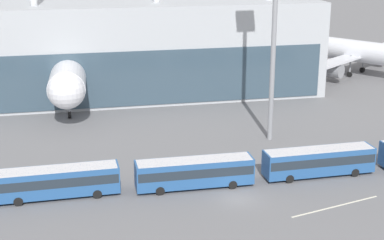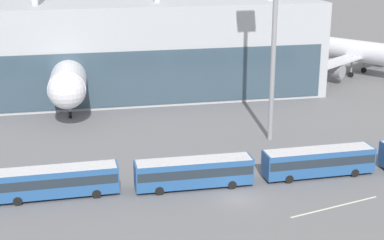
% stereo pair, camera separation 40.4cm
% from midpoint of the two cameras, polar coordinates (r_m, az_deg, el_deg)
% --- Properties ---
extents(ground_plane, '(440.00, 440.00, 0.00)m').
position_cam_midpoint_polar(ground_plane, '(65.05, 4.61, -7.62)').
color(ground_plane, slate).
extents(airliner_at_gate_far, '(39.43, 39.68, 16.67)m').
position_cam_midpoint_polar(airliner_at_gate_far, '(104.93, -11.57, 5.20)').
color(airliner_at_gate_far, white).
rests_on(airliner_at_gate_far, ground_plane).
extents(airliner_parked_remote, '(30.39, 29.64, 13.30)m').
position_cam_midpoint_polar(airliner_parked_remote, '(125.24, 16.26, 6.33)').
color(airliner_parked_remote, silver).
rests_on(airliner_parked_remote, ground_plane).
extents(shuttle_bus_1, '(13.49, 3.08, 3.36)m').
position_cam_midpoint_polar(shuttle_bus_1, '(66.14, -12.82, -5.72)').
color(shuttle_bus_1, '#285693').
rests_on(shuttle_bus_1, ground_plane).
extents(shuttle_bus_2, '(13.45, 2.96, 3.36)m').
position_cam_midpoint_polar(shuttle_bus_2, '(66.86, 0.36, -5.00)').
color(shuttle_bus_2, '#285693').
rests_on(shuttle_bus_2, ground_plane).
extents(shuttle_bus_3, '(13.49, 3.08, 3.36)m').
position_cam_midpoint_polar(shuttle_bus_3, '(71.65, 12.33, -3.85)').
color(shuttle_bus_3, '#285693').
rests_on(shuttle_bus_3, ground_plane).
extents(lane_stripe_0, '(11.12, 3.10, 0.01)m').
position_cam_midpoint_polar(lane_stripe_0, '(64.90, 13.88, -8.17)').
color(lane_stripe_0, silver).
rests_on(lane_stripe_0, ground_plane).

